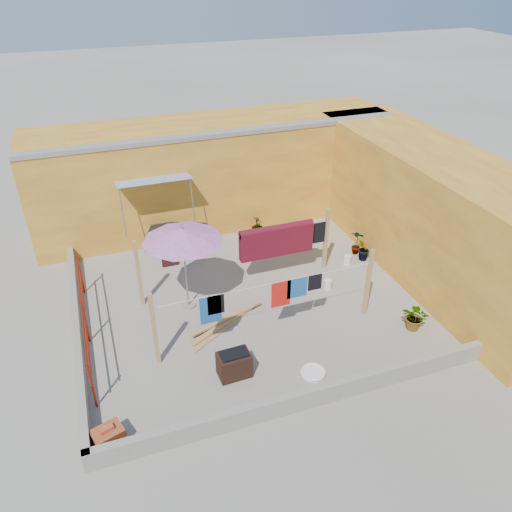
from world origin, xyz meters
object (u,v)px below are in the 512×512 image
outdoor_table (177,231)px  patio_umbrella (182,235)px  brick_stack (108,437)px  plant_back_a (303,234)px  water_jug_a (328,284)px  white_basin (313,373)px  brazier (234,364)px  water_jug_b (347,260)px  green_hose (296,226)px

outdoor_table → patio_umbrella: bearing=-97.2°
brick_stack → plant_back_a: 8.17m
outdoor_table → water_jug_a: (3.25, -3.20, -0.53)m
white_basin → brick_stack: bearing=-175.1°
brazier → white_basin: 1.65m
water_jug_b → outdoor_table: bearing=151.7°
outdoor_table → brick_stack: (-2.59, -6.23, -0.47)m
brick_stack → water_jug_a: size_ratio=2.01×
brick_stack → green_hose: size_ratio=1.33×
brazier → white_basin: brazier is taller
white_basin → green_hose: bearing=69.6°
patio_umbrella → green_hose: 5.44m
patio_umbrella → brazier: size_ratio=3.31×
brick_stack → water_jug_b: 7.93m
brick_stack → green_hose: bearing=45.0°
brick_stack → white_basin: bearing=4.9°
green_hose → plant_back_a: plant_back_a is taller
plant_back_a → patio_umbrella: bearing=-154.7°
outdoor_table → brazier: bearing=-89.7°
brick_stack → water_jug_a: (5.84, 3.03, -0.06)m
water_jug_b → brick_stack: bearing=-150.3°
white_basin → water_jug_a: water_jug_a is taller
brick_stack → brazier: (2.62, 0.90, 0.09)m
water_jug_b → white_basin: bearing=-127.4°
outdoor_table → plant_back_a: 3.69m
outdoor_table → brick_stack: bearing=-112.6°
plant_back_a → water_jug_b: bearing=-63.3°
white_basin → water_jug_b: (2.73, 3.56, 0.09)m
patio_umbrella → green_hose: bearing=34.8°
water_jug_a → plant_back_a: (0.32, 2.33, 0.21)m
white_basin → plant_back_a: bearing=68.2°
brick_stack → water_jug_a: brick_stack is taller
white_basin → green_hose: white_basin is taller
patio_umbrella → brazier: 3.15m
brazier → patio_umbrella: bearing=98.0°
water_jug_b → plant_back_a: bearing=116.7°
patio_umbrella → outdoor_table: bearing=82.8°
green_hose → outdoor_table: bearing=-177.5°
water_jug_a → water_jug_b: water_jug_b is taller
outdoor_table → white_basin: outdoor_table is taller
water_jug_a → green_hose: water_jug_a is taller
patio_umbrella → water_jug_b: bearing=5.0°
white_basin → plant_back_a: size_ratio=0.77×
white_basin → water_jug_b: size_ratio=1.70×
water_jug_a → plant_back_a: size_ratio=0.45×
water_jug_a → water_jug_b: bearing=40.4°
outdoor_table → white_basin: 6.11m
patio_umbrella → brick_stack: bearing=-122.6°
patio_umbrella → brazier: patio_umbrella is taller
patio_umbrella → outdoor_table: patio_umbrella is taller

